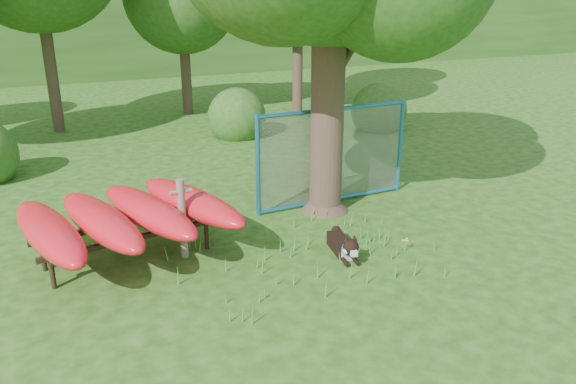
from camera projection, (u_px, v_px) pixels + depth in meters
name	position (u px, v px, depth m)	size (l,w,h in m)	color
ground	(308.00, 276.00, 8.96)	(80.00, 80.00, 0.00)	#1C490E
wooden_post	(182.00, 217.00, 9.36)	(0.38, 0.14, 1.40)	#6B5F50
kayak_rack	(125.00, 216.00, 9.25)	(3.80, 3.39, 1.03)	black
husky_dog	(344.00, 246.00, 9.57)	(0.44, 1.16, 0.52)	black
fence_section	(333.00, 156.00, 11.72)	(3.53, 0.21, 3.43)	teal
wildflower_clump	(406.00, 241.00, 9.73)	(0.11, 0.10, 0.24)	#459430
shrub_right	(378.00, 129.00, 18.33)	(1.80, 1.80, 1.80)	#26521A
shrub_mid	(237.00, 136.00, 17.44)	(1.80, 1.80, 1.80)	#26521A
wooded_hillside	(91.00, 13.00, 31.92)	(80.00, 12.00, 6.00)	#26521A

